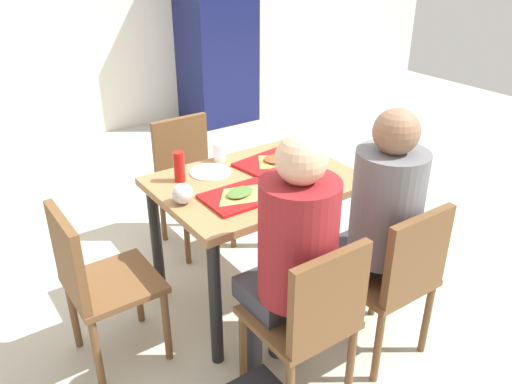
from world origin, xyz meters
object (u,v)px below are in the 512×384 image
chair_left_end (94,278)px  person_in_red (292,250)px  pizza_slice_b (276,160)px  plastic_cup_a (219,152)px  tray_red_near (241,196)px  paper_plate_center (210,172)px  condiment_bottle (179,167)px  chair_near_right (396,274)px  soda_can (318,149)px  drink_fridge (216,32)px  paper_plate_near_edge (304,186)px  foil_bundle (183,194)px  pizza_slice_a (240,193)px  tray_red_far (271,163)px  chair_far_side (189,173)px  person_in_brown_jacket (379,215)px  plastic_cup_b (299,192)px  main_table (256,198)px  chair_near_left (311,316)px

chair_left_end → person_in_red: size_ratio=0.67×
pizza_slice_b → plastic_cup_a: (-0.23, 0.22, 0.03)m
tray_red_near → paper_plate_center: (0.03, 0.34, -0.00)m
chair_left_end → condiment_bottle: bearing=20.3°
chair_near_right → soda_can: 0.86m
drink_fridge → condiment_bottle: bearing=-124.3°
paper_plate_center → condiment_bottle: size_ratio=1.38×
paper_plate_near_edge → foil_bundle: bearing=162.2°
chair_near_right → paper_plate_near_edge: bearing=100.4°
chair_left_end → pizza_slice_a: 0.77m
tray_red_far → soda_can: soda_can is taller
paper_plate_near_edge → paper_plate_center: bearing=126.4°
chair_far_side → pizza_slice_a: 0.95m
person_in_brown_jacket → drink_fridge: bearing=70.7°
chair_left_end → paper_plate_near_edge: size_ratio=3.80×
tray_red_near → plastic_cup_b: (0.20, -0.19, 0.04)m
pizza_slice_b → condiment_bottle: size_ratio=1.43×
chair_left_end → drink_fridge: (2.37, 2.85, 0.46)m
chair_left_end → main_table: bearing=0.0°
tray_red_far → foil_bundle: size_ratio=3.60×
tray_red_near → plastic_cup_b: size_ratio=3.60×
chair_near_left → condiment_bottle: (-0.08, 0.97, 0.33)m
plastic_cup_a → foil_bundle: size_ratio=1.00×
tray_red_near → drink_fridge: drink_fridge is taller
chair_near_right → soda_can: soda_can is taller
pizza_slice_b → plastic_cup_b: 0.46m
chair_near_right → pizza_slice_a: size_ratio=3.33×
pizza_slice_a → foil_bundle: bearing=156.2°
main_table → pizza_slice_a: (-0.18, -0.13, 0.14)m
pizza_slice_b → soda_can: soda_can is taller
main_table → tray_red_near: bearing=-143.5°
paper_plate_center → tray_red_near: bearing=-94.3°
pizza_slice_b → foil_bundle: foil_bundle is taller
person_in_brown_jacket → foil_bundle: size_ratio=12.46×
chair_near_right → chair_far_side: (-0.26, 1.52, 0.00)m
main_table → pizza_slice_b: pizza_slice_b is taller
chair_near_left → chair_left_end: same height
main_table → plastic_cup_b: plastic_cup_b is taller
paper_plate_near_edge → pizza_slice_a: pizza_slice_a is taller
chair_near_left → foil_bundle: (-0.18, 0.74, 0.30)m
chair_near_left → paper_plate_near_edge: 0.74m
chair_near_left → tray_red_far: (0.43, 0.88, 0.26)m
plastic_cup_a → plastic_cup_b: size_ratio=1.00×
tray_red_near → soda_can: bearing=13.9°
chair_near_right → person_in_red: bearing=164.7°
chair_far_side → tray_red_far: (0.18, -0.65, 0.26)m
main_table → chair_left_end: size_ratio=1.22×
person_in_red → drink_fridge: size_ratio=0.66×
chair_near_left → paper_plate_near_edge: (0.41, 0.55, 0.26)m
person_in_red → condiment_bottle: size_ratio=7.79×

